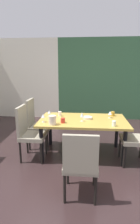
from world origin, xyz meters
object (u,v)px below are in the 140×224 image
object	(u,v)px
wine_glass_near_window	(82,115)
wine_glass_left	(43,116)
wine_glass_west	(110,113)
serving_bowl_rear	(87,118)
chair_left_far	(36,122)
chair_head_near	(81,162)
wine_glass_north	(49,112)
chair_right_near	(140,134)
pitcher_right	(52,120)
cup_south	(63,120)
cup_corner	(114,123)
dining_table	(83,124)
chair_left_near	(28,131)
cup_front	(113,114)
cup_east	(60,114)

from	to	relation	value
wine_glass_near_window	wine_glass_left	world-z (taller)	wine_glass_near_window
wine_glass_west	serving_bowl_rear	xyz separation A→B (m)	(-0.44, -0.10, -0.08)
chair_left_far	chair_head_near	bearing A→B (deg)	33.74
chair_left_far	wine_glass_north	distance (m)	0.42
chair_head_near	wine_glass_left	size ratio (longest dim) A/B	6.13
chair_right_near	wine_glass_near_window	size ratio (longest dim) A/B	6.15
chair_right_near	pitcher_right	distance (m)	1.53
serving_bowl_rear	cup_south	world-z (taller)	cup_south
chair_left_far	wine_glass_near_window	world-z (taller)	chair_left_far
chair_right_near	cup_corner	xyz separation A→B (m)	(-0.46, -0.09, 0.20)
wine_glass_north	cup_corner	world-z (taller)	wine_glass_north
chair_left_far	wine_glass_west	world-z (taller)	chair_left_far
dining_table	chair_left_near	size ratio (longest dim) A/B	1.63
chair_left_far	cup_south	bearing A→B (deg)	51.67
chair_left_far	cup_front	bearing A→B (deg)	91.56
chair_left_far	cup_east	bearing A→B (deg)	83.21
chair_head_near	chair_left_far	world-z (taller)	chair_left_far
chair_right_near	cup_east	bearing A→B (deg)	72.71
chair_head_near	cup_east	world-z (taller)	chair_head_near
dining_table	serving_bowl_rear	bearing A→B (deg)	28.31
serving_bowl_rear	wine_glass_left	bearing A→B (deg)	-160.63
dining_table	cup_front	distance (m)	0.68
serving_bowl_rear	cup_south	bearing A→B (deg)	-146.12
cup_front	cup_corner	bearing A→B (deg)	-96.46
chair_head_near	chair_right_near	xyz separation A→B (m)	(0.99, 0.96, 0.04)
wine_glass_north	cup_south	size ratio (longest dim) A/B	1.41
cup_east	serving_bowl_rear	bearing A→B (deg)	-15.15
wine_glass_near_window	serving_bowl_rear	size ratio (longest dim) A/B	0.91
dining_table	cup_east	bearing A→B (deg)	157.33
chair_left_far	wine_glass_west	xyz separation A→B (m)	(1.51, -0.11, 0.25)
chair_left_near	wine_glass_north	size ratio (longest dim) A/B	7.85
dining_table	cup_south	bearing A→B (deg)	-144.86
chair_left_far	wine_glass_left	world-z (taller)	chair_left_far
wine_glass_left	cup_corner	distance (m)	1.24
cup_front	wine_glass_near_window	bearing A→B (deg)	-146.04
wine_glass_west	wine_glass_near_window	bearing A→B (deg)	-154.56
chair_left_near	serving_bowl_rear	size ratio (longest dim) A/B	5.43
wine_glass_west	cup_east	xyz separation A→B (m)	(-0.99, 0.05, -0.05)
chair_left_far	pitcher_right	distance (m)	0.82
chair_head_near	cup_south	bearing A→B (deg)	109.68
cup_front	chair_left_far	bearing A→B (deg)	-178.44
cup_corner	cup_south	bearing A→B (deg)	173.64
chair_left_near	chair_head_near	xyz separation A→B (m)	(0.98, -0.96, -0.03)
cup_south	cup_east	distance (m)	0.46
cup_front	cup_corner	xyz separation A→B (m)	(-0.07, -0.64, 0.00)
wine_glass_west	pitcher_right	size ratio (longest dim) A/B	0.84
dining_table	cup_south	xyz separation A→B (m)	(-0.35, -0.25, 0.13)
wine_glass_west	wine_glass_near_window	size ratio (longest dim) A/B	0.81
chair_left_near	wine_glass_north	distance (m)	0.57
serving_bowl_rear	cup_corner	world-z (taller)	cup_corner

